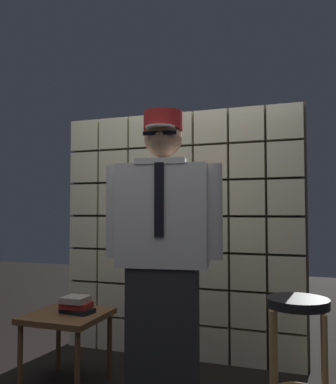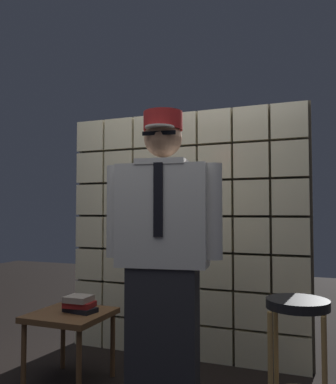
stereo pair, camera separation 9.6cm
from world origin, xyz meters
name	(u,v)px [view 1 (the left image)]	position (x,y,z in m)	size (l,w,h in m)	color
glass_block_wall	(178,233)	(0.00, 1.23, 1.03)	(2.10, 0.10, 2.10)	beige
standing_person	(163,254)	(0.21, 0.28, 0.95)	(0.73, 0.35, 1.83)	#28282D
bar_stool	(298,332)	(0.98, 0.33, 0.55)	(0.34, 0.34, 0.74)	black
side_table	(67,322)	(-0.57, 0.45, 0.43)	(0.52, 0.52, 0.50)	brown
book_stack	(76,305)	(-0.51, 0.47, 0.56)	(0.25, 0.17, 0.11)	black
coffee_mug	(80,305)	(-0.51, 0.51, 0.55)	(0.13, 0.08, 0.09)	navy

